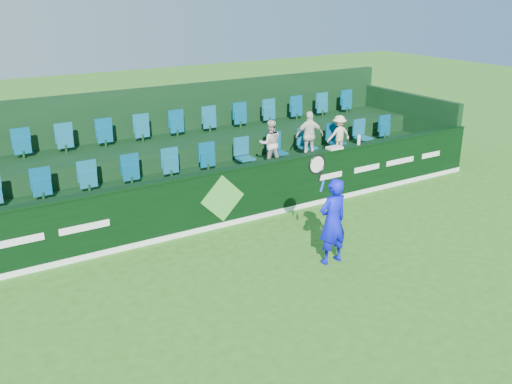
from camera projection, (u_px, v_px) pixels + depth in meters
ground at (330, 303)px, 9.91m from camera, size 60.00×60.00×0.00m
sponsor_hoarding at (220, 198)px, 12.88m from camera, size 16.00×0.25×1.35m
stand_tier_front at (199, 195)px, 13.86m from camera, size 16.00×2.00×0.80m
stand_tier_back at (167, 166)px, 15.29m from camera, size 16.00×1.80×1.30m
stand_rear at (160, 142)px, 15.45m from camera, size 16.00×4.10×2.60m
seat_row_front at (191, 164)px, 13.94m from camera, size 13.50×0.50×0.60m
seat_row_back at (161, 129)px, 15.21m from camera, size 13.50×0.50×0.60m
tennis_player at (332, 221)px, 11.09m from camera, size 1.07×0.43×2.37m
spectator_left at (270, 143)px, 14.55m from camera, size 0.71×0.63×1.21m
spectator_middle at (310, 135)px, 15.16m from camera, size 0.82×0.53×1.29m
spectator_right at (339, 135)px, 15.69m from camera, size 0.73×0.48×1.07m
towel at (335, 148)px, 14.26m from camera, size 0.38×0.25×0.06m
drinks_bottle at (359, 140)px, 14.62m from camera, size 0.08×0.08×0.25m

